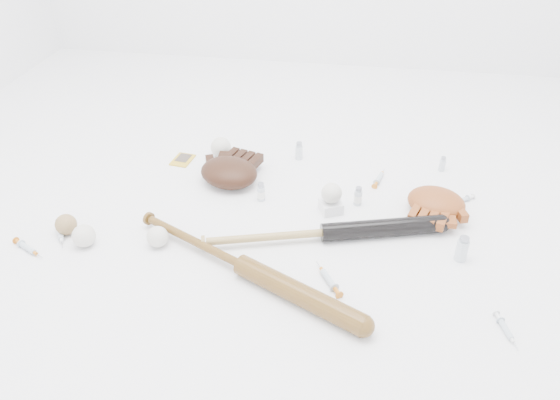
# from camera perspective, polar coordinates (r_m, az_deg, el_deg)

# --- Properties ---
(bat_dark) EXTENTS (0.79, 0.29, 0.06)m
(bat_dark) POSITION_cam_1_polar(r_m,az_deg,el_deg) (1.72, 4.65, -3.41)
(bat_dark) COLOR black
(bat_dark) RESTS_ON ground
(bat_wood) EXTENTS (0.78, 0.43, 0.06)m
(bat_wood) POSITION_cam_1_polar(r_m,az_deg,el_deg) (1.60, -3.93, -6.84)
(bat_wood) COLOR brown
(bat_wood) RESTS_ON ground
(glove_dark) EXTENTS (0.32, 0.32, 0.09)m
(glove_dark) POSITION_cam_1_polar(r_m,az_deg,el_deg) (1.99, -5.35, 2.93)
(glove_dark) COLOR black
(glove_dark) RESTS_ON ground
(glove_tan) EXTENTS (0.29, 0.29, 0.08)m
(glove_tan) POSITION_cam_1_polar(r_m,az_deg,el_deg) (1.90, 16.01, -0.21)
(glove_tan) COLOR brown
(glove_tan) RESTS_ON ground
(trading_card) EXTENTS (0.08, 0.11, 0.01)m
(trading_card) POSITION_cam_1_polar(r_m,az_deg,el_deg) (2.18, -10.14, 4.15)
(trading_card) COLOR gold
(trading_card) RESTS_ON ground
(pedestal) EXTENTS (0.09, 0.09, 0.04)m
(pedestal) POSITION_cam_1_polar(r_m,az_deg,el_deg) (1.86, 5.33, -0.66)
(pedestal) COLOR white
(pedestal) RESTS_ON ground
(baseball_on_pedestal) EXTENTS (0.07, 0.07, 0.07)m
(baseball_on_pedestal) POSITION_cam_1_polar(r_m,az_deg,el_deg) (1.83, 5.42, 0.72)
(baseball_on_pedestal) COLOR beige
(baseball_on_pedestal) RESTS_ON pedestal
(baseball_left) EXTENTS (0.07, 0.07, 0.07)m
(baseball_left) POSITION_cam_1_polar(r_m,az_deg,el_deg) (1.80, -19.81, -3.54)
(baseball_left) COLOR beige
(baseball_left) RESTS_ON ground
(baseball_upper) EXTENTS (0.08, 0.08, 0.08)m
(baseball_upper) POSITION_cam_1_polar(r_m,az_deg,el_deg) (2.17, -6.19, 5.50)
(baseball_upper) COLOR beige
(baseball_upper) RESTS_ON ground
(baseball_mid) EXTENTS (0.07, 0.07, 0.07)m
(baseball_mid) POSITION_cam_1_polar(r_m,az_deg,el_deg) (1.73, -12.68, -3.77)
(baseball_mid) COLOR beige
(baseball_mid) RESTS_ON ground
(baseball_aged) EXTENTS (0.07, 0.07, 0.07)m
(baseball_aged) POSITION_cam_1_polar(r_m,az_deg,el_deg) (1.87, -21.46, -2.40)
(baseball_aged) COLOR olive
(baseball_aged) RESTS_ON ground
(syringe_0) EXTENTS (0.15, 0.09, 0.02)m
(syringe_0) POSITION_cam_1_polar(r_m,az_deg,el_deg) (1.86, -24.87, -4.58)
(syringe_0) COLOR #ADBCC6
(syringe_0) RESTS_ON ground
(syringe_1) EXTENTS (0.11, 0.16, 0.02)m
(syringe_1) POSITION_cam_1_polar(r_m,az_deg,el_deg) (1.59, 5.09, -8.25)
(syringe_1) COLOR #ADBCC6
(syringe_1) RESTS_ON ground
(syringe_2) EXTENTS (0.06, 0.15, 0.02)m
(syringe_2) POSITION_cam_1_polar(r_m,az_deg,el_deg) (2.05, 10.32, 2.26)
(syringe_2) COLOR #ADBCC6
(syringe_2) RESTS_ON ground
(syringe_3) EXTENTS (0.06, 0.14, 0.02)m
(syringe_3) POSITION_cam_1_polar(r_m,az_deg,el_deg) (1.57, 22.53, -12.39)
(syringe_3) COLOR #ADBCC6
(syringe_3) RESTS_ON ground
(syringe_4) EXTENTS (0.13, 0.10, 0.02)m
(syringe_4) POSITION_cam_1_polar(r_m,az_deg,el_deg) (2.00, 18.35, -0.05)
(syringe_4) COLOR #ADBCC6
(syringe_4) RESTS_ON ground
(syringe_5) EXTENTS (0.11, 0.16, 0.02)m
(syringe_5) POSITION_cam_1_polar(r_m,az_deg,el_deg) (1.88, -21.96, -3.18)
(syringe_5) COLOR #ADBCC6
(syringe_5) RESTS_ON ground
(vial_0) EXTENTS (0.03, 0.03, 0.07)m
(vial_0) POSITION_cam_1_polar(r_m,az_deg,el_deg) (2.14, 2.01, 5.17)
(vial_0) COLOR silver
(vial_0) RESTS_ON ground
(vial_1) EXTENTS (0.02, 0.02, 0.06)m
(vial_1) POSITION_cam_1_polar(r_m,az_deg,el_deg) (2.15, 16.61, 3.65)
(vial_1) COLOR silver
(vial_1) RESTS_ON ground
(vial_2) EXTENTS (0.03, 0.03, 0.07)m
(vial_2) POSITION_cam_1_polar(r_m,az_deg,el_deg) (1.89, 8.17, 0.42)
(vial_2) COLOR silver
(vial_2) RESTS_ON ground
(vial_3) EXTENTS (0.04, 0.04, 0.08)m
(vial_3) POSITION_cam_1_polar(r_m,az_deg,el_deg) (1.72, 18.50, -4.83)
(vial_3) COLOR silver
(vial_3) RESTS_ON ground
(vial_4) EXTENTS (0.03, 0.03, 0.07)m
(vial_4) POSITION_cam_1_polar(r_m,az_deg,el_deg) (1.90, -2.00, 0.88)
(vial_4) COLOR silver
(vial_4) RESTS_ON ground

